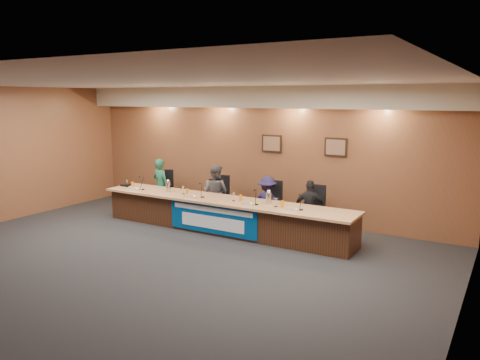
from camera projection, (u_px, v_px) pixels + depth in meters
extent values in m
plane|color=black|center=(150.00, 264.00, 8.40)|extent=(10.00, 10.00, 0.00)
cube|color=silver|center=(144.00, 82.00, 7.84)|extent=(10.00, 8.00, 0.04)
cube|color=brown|center=(258.00, 153.00, 11.50)|extent=(10.00, 0.04, 3.20)
cube|color=brown|center=(464.00, 211.00, 5.59)|extent=(0.04, 8.00, 3.20)
cube|color=beige|center=(253.00, 97.00, 11.05)|extent=(10.00, 0.50, 0.50)
cube|color=#381E11|center=(223.00, 216.00, 10.37)|extent=(6.00, 0.80, 0.70)
cube|color=tan|center=(221.00, 200.00, 10.26)|extent=(6.10, 0.95, 0.05)
cube|color=navy|center=(212.00, 219.00, 10.01)|extent=(2.20, 0.02, 0.65)
cube|color=silver|center=(212.00, 210.00, 9.96)|extent=(2.00, 0.01, 0.10)
cube|color=silver|center=(212.00, 223.00, 10.01)|extent=(1.60, 0.01, 0.28)
cube|color=black|center=(272.00, 144.00, 11.23)|extent=(0.52, 0.04, 0.42)
cube|color=black|center=(336.00, 147.00, 10.42)|extent=(0.52, 0.04, 0.42)
imported|color=#19543A|center=(161.00, 186.00, 12.07)|extent=(0.55, 0.40, 1.40)
imported|color=#515055|center=(215.00, 193.00, 11.21)|extent=(0.68, 0.53, 1.37)
imported|color=#1B153D|center=(267.00, 203.00, 10.52)|extent=(0.79, 0.47, 1.21)
imported|color=black|center=(310.00, 208.00, 10.00)|extent=(0.76, 0.45, 1.21)
cube|color=black|center=(164.00, 193.00, 12.19)|extent=(0.63, 0.63, 0.08)
cube|color=black|center=(218.00, 200.00, 11.34)|extent=(0.55, 0.55, 0.08)
cube|color=black|center=(269.00, 207.00, 10.63)|extent=(0.49, 0.49, 0.08)
cube|color=black|center=(312.00, 213.00, 10.11)|extent=(0.51, 0.51, 0.08)
cube|color=white|center=(133.00, 188.00, 11.23)|extent=(0.24, 0.08, 0.10)
cylinder|color=black|center=(143.00, 189.00, 11.26)|extent=(0.07, 0.07, 0.02)
cylinder|color=orange|center=(132.00, 185.00, 11.51)|extent=(0.06, 0.06, 0.15)
cylinder|color=silver|center=(127.00, 183.00, 11.59)|extent=(0.08, 0.08, 0.18)
cube|color=white|center=(189.00, 196.00, 10.37)|extent=(0.24, 0.08, 0.10)
cylinder|color=black|center=(203.00, 197.00, 10.39)|extent=(0.07, 0.07, 0.02)
cylinder|color=orange|center=(187.00, 192.00, 10.62)|extent=(0.06, 0.06, 0.15)
cylinder|color=silver|center=(183.00, 190.00, 10.75)|extent=(0.08, 0.08, 0.18)
cube|color=white|center=(246.00, 203.00, 9.65)|extent=(0.24, 0.08, 0.10)
cylinder|color=black|center=(257.00, 204.00, 9.67)|extent=(0.07, 0.07, 0.02)
cylinder|color=orange|center=(241.00, 198.00, 9.97)|extent=(0.06, 0.06, 0.15)
cylinder|color=silver|center=(234.00, 197.00, 10.02)|extent=(0.08, 0.08, 0.18)
cube|color=white|center=(290.00, 209.00, 9.16)|extent=(0.24, 0.08, 0.10)
cylinder|color=black|center=(301.00, 210.00, 9.22)|extent=(0.07, 0.07, 0.02)
cylinder|color=orange|center=(282.00, 204.00, 9.40)|extent=(0.06, 0.06, 0.15)
cylinder|color=silver|center=(276.00, 203.00, 9.48)|extent=(0.08, 0.08, 0.18)
cylinder|color=silver|center=(168.00, 187.00, 11.03)|extent=(0.11, 0.11, 0.23)
cylinder|color=silver|center=(269.00, 198.00, 9.75)|extent=(0.12, 0.12, 0.24)
cylinder|color=black|center=(127.00, 185.00, 11.70)|extent=(0.32, 0.32, 0.05)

